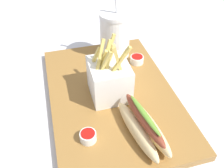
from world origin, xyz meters
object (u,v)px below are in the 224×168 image
ketchup_cup_2 (137,59)px  ketchup_cup_1 (88,136)px  soda_cup (115,34)px  hot_dog_1 (143,126)px  fries_basket (109,78)px

ketchup_cup_2 → ketchup_cup_1: bearing=-39.3°
soda_cup → hot_dog_1: soda_cup is taller
ketchup_cup_1 → soda_cup: bearing=154.4°
hot_dog_1 → ketchup_cup_2: bearing=163.2°
hot_dog_1 → soda_cup: bearing=175.6°
fries_basket → hot_dog_1: 0.15m
soda_cup → hot_dog_1: bearing=-4.4°
fries_basket → soda_cup: bearing=159.5°
hot_dog_1 → ketchup_cup_1: 0.12m
ketchup_cup_1 → fries_basket: bearing=148.5°
fries_basket → ketchup_cup_2: fries_basket is taller
ketchup_cup_1 → ketchup_cup_2: same height
fries_basket → ketchup_cup_2: bearing=133.1°
soda_cup → ketchup_cup_1: 0.33m
soda_cup → ketchup_cup_1: (0.29, -0.14, -0.06)m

